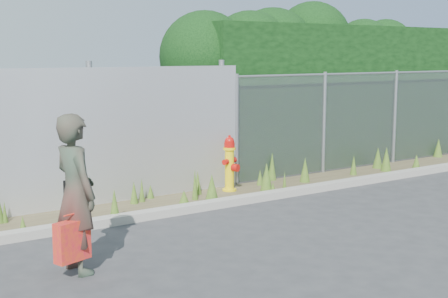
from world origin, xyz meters
TOP-DOWN VIEW (x-y plane):
  - ground at (0.00, 0.00)m, footprint 80.00×80.00m
  - curb at (0.00, 1.80)m, footprint 16.00×0.22m
  - weed_strip at (-0.15, 2.41)m, footprint 16.00×1.30m
  - chainlink_fence at (4.25, 3.00)m, footprint 6.50×0.07m
  - hedge at (4.04, 4.06)m, footprint 7.98×1.92m
  - fire_hydrant at (0.64, 2.62)m, footprint 0.34×0.30m
  - woman at (-3.05, 0.23)m, footprint 0.50×0.69m
  - red_tote_bag at (-3.18, 0.05)m, footprint 0.40×0.15m
  - black_shoulder_bag at (-3.02, 0.37)m, footprint 0.21×0.09m

SIDE VIEW (x-z plane):
  - ground at x=0.00m, z-range 0.00..0.00m
  - curb at x=0.00m, z-range 0.00..0.12m
  - weed_strip at x=-0.15m, z-range -0.12..0.42m
  - red_tote_bag at x=-3.18m, z-range 0.16..0.68m
  - fire_hydrant at x=0.64m, z-range -0.02..0.99m
  - woman at x=-3.05m, z-range 0.00..1.78m
  - black_shoulder_bag at x=-3.02m, z-range 0.86..1.02m
  - chainlink_fence at x=4.25m, z-range 0.01..2.06m
  - hedge at x=4.04m, z-range 0.19..3.72m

